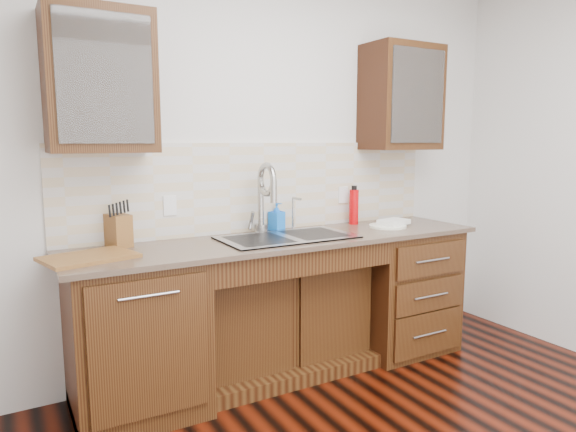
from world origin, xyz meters
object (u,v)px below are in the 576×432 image
knife_block (118,230)px  cutting_board (89,257)px  water_bottle (354,207)px  soap_bottle (277,216)px  plate (388,226)px

knife_block → cutting_board: size_ratio=0.42×
water_bottle → knife_block: size_ratio=1.36×
knife_block → cutting_board: knife_block is taller
water_bottle → knife_block: bearing=179.5°
soap_bottle → water_bottle: 0.62m
water_bottle → cutting_board: (-1.87, -0.25, -0.12)m
soap_bottle → knife_block: size_ratio=1.02×
water_bottle → cutting_board: 1.89m
cutting_board → soap_bottle: bearing=13.0°
knife_block → cutting_board: 0.34m
water_bottle → cutting_board: size_ratio=0.57×
plate → cutting_board: bearing=-179.5°
water_bottle → soap_bottle: bearing=176.0°
water_bottle → cutting_board: bearing=-172.5°
knife_block → cutting_board: bearing=-141.9°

